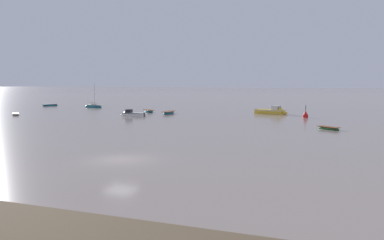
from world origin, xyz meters
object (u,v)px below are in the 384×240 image
object	(u,v)px
sailboat_moored_0	(93,106)
rowboat_moored_3	(329,128)
rowboat_moored_1	(16,114)
rowboat_moored_2	(148,111)
channel_buoy	(305,115)
rowboat_moored_5	(169,113)
rowboat_moored_4	(50,105)
motorboat_moored_0	(130,114)
motorboat_moored_3	(275,112)

from	to	relation	value
sailboat_moored_0	rowboat_moored_3	world-z (taller)	sailboat_moored_0
rowboat_moored_1	sailboat_moored_0	world-z (taller)	sailboat_moored_0
rowboat_moored_2	sailboat_moored_0	bearing A→B (deg)	-158.87
rowboat_moored_3	channel_buoy	xyz separation A→B (m)	(-3.83, 16.17, 0.32)
channel_buoy	rowboat_moored_5	bearing A→B (deg)	-178.99
rowboat_moored_3	rowboat_moored_4	bearing A→B (deg)	15.00
motorboat_moored_0	sailboat_moored_0	size ratio (longest dim) A/B	0.78
rowboat_moored_4	rowboat_moored_2	bearing A→B (deg)	96.94
sailboat_moored_0	rowboat_moored_5	distance (m)	27.41
rowboat_moored_4	rowboat_moored_5	size ratio (longest dim) A/B	0.99
sailboat_moored_0	rowboat_moored_1	bearing A→B (deg)	-78.17
rowboat_moored_1	motorboat_moored_3	bearing A→B (deg)	68.17
rowboat_moored_3	channel_buoy	distance (m)	16.63
sailboat_moored_0	rowboat_moored_4	distance (m)	13.52
rowboat_moored_2	motorboat_moored_0	bearing A→B (deg)	-38.94
rowboat_moored_2	motorboat_moored_3	world-z (taller)	motorboat_moored_3
sailboat_moored_0	rowboat_moored_5	bearing A→B (deg)	-11.55
rowboat_moored_1	motorboat_moored_3	world-z (taller)	motorboat_moored_3
motorboat_moored_0	motorboat_moored_3	world-z (taller)	motorboat_moored_3
motorboat_moored_0	channel_buoy	bearing A→B (deg)	-173.24
sailboat_moored_0	motorboat_moored_3	distance (m)	44.76
rowboat_moored_3	rowboat_moored_5	xyz separation A→B (m)	(-29.46, 15.72, 0.05)
rowboat_moored_5	motorboat_moored_0	bearing A→B (deg)	143.54
rowboat_moored_2	rowboat_moored_3	distance (m)	39.50
rowboat_moored_5	channel_buoy	world-z (taller)	channel_buoy
rowboat_moored_4	sailboat_moored_0	bearing A→B (deg)	110.41
motorboat_moored_0	channel_buoy	size ratio (longest dim) A/B	2.08
rowboat_moored_3	rowboat_moored_5	world-z (taller)	rowboat_moored_5
rowboat_moored_3	motorboat_moored_3	world-z (taller)	motorboat_moored_3
motorboat_moored_0	rowboat_moored_2	xyz separation A→B (m)	(-0.88, 9.30, -0.09)
rowboat_moored_5	motorboat_moored_3	distance (m)	20.56
rowboat_moored_5	motorboat_moored_3	world-z (taller)	motorboat_moored_3
rowboat_moored_2	rowboat_moored_5	world-z (taller)	rowboat_moored_5
rowboat_moored_4	rowboat_moored_3	bearing A→B (deg)	90.80
rowboat_moored_2	sailboat_moored_0	xyz separation A→B (m)	(-19.36, 8.83, 0.09)
motorboat_moored_0	channel_buoy	distance (m)	31.20
rowboat_moored_1	rowboat_moored_4	distance (m)	28.06
rowboat_moored_3	motorboat_moored_3	size ratio (longest dim) A/B	0.47
motorboat_moored_0	rowboat_moored_4	xyz separation A→B (m)	(-33.75, 18.72, -0.09)
motorboat_moored_0	rowboat_moored_2	distance (m)	9.34
rowboat_moored_2	motorboat_moored_3	bearing A→B (deg)	54.55
rowboat_moored_1	rowboat_moored_3	world-z (taller)	rowboat_moored_1
rowboat_moored_1	rowboat_moored_3	size ratio (longest dim) A/B	0.98
rowboat_moored_2	rowboat_moored_5	bearing A→B (deg)	21.64
rowboat_moored_3	sailboat_moored_0	bearing A→B (deg)	10.71
rowboat_moored_1	channel_buoy	world-z (taller)	channel_buoy
rowboat_moored_1	channel_buoy	bearing A→B (deg)	59.56
sailboat_moored_0	motorboat_moored_3	size ratio (longest dim) A/B	0.90
motorboat_moored_0	rowboat_moored_4	distance (m)	38.59
rowboat_moored_2	rowboat_moored_3	xyz separation A→B (m)	(35.05, -18.21, -0.04)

